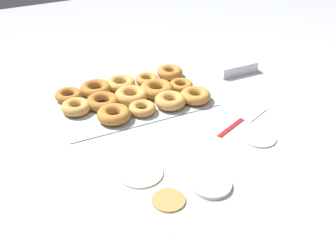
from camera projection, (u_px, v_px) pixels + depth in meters
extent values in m
plane|color=#B2B5BA|center=(191.00, 145.00, 1.19)|extent=(3.00, 3.00, 0.00)
cylinder|color=silver|center=(211.00, 185.00, 1.04)|extent=(0.10, 0.10, 0.01)
cylinder|color=beige|center=(260.00, 137.00, 1.22)|extent=(0.10, 0.10, 0.01)
cylinder|color=beige|center=(140.00, 172.00, 1.09)|extent=(0.12, 0.12, 0.01)
cylinder|color=#B27F42|center=(169.00, 199.00, 1.00)|extent=(0.08, 0.08, 0.01)
cube|color=silver|center=(132.00, 100.00, 1.40)|extent=(0.50, 0.31, 0.01)
torus|color=#B7752D|center=(170.00, 72.00, 1.54)|extent=(0.09, 0.09, 0.03)
torus|color=#C68438|center=(147.00, 79.00, 1.50)|extent=(0.08, 0.08, 0.02)
torus|color=#D19347|center=(121.00, 83.00, 1.47)|extent=(0.10, 0.10, 0.03)
torus|color=#AD6B28|center=(96.00, 88.00, 1.43)|extent=(0.11, 0.11, 0.03)
torus|color=#AD6B28|center=(69.00, 95.00, 1.40)|extent=(0.09, 0.09, 0.03)
torus|color=#B7752D|center=(181.00, 85.00, 1.46)|extent=(0.08, 0.08, 0.02)
torus|color=#B7752D|center=(157.00, 89.00, 1.42)|extent=(0.11, 0.11, 0.04)
torus|color=#D19347|center=(131.00, 95.00, 1.39)|extent=(0.11, 0.11, 0.03)
torus|color=#AD6B28|center=(103.00, 101.00, 1.36)|extent=(0.10, 0.10, 0.03)
torus|color=#D19347|center=(76.00, 107.00, 1.33)|extent=(0.09, 0.09, 0.03)
torus|color=#C68438|center=(195.00, 96.00, 1.39)|extent=(0.10, 0.10, 0.03)
torus|color=#D19347|center=(170.00, 101.00, 1.36)|extent=(0.10, 0.10, 0.03)
torus|color=#D19347|center=(142.00, 108.00, 1.33)|extent=(0.09, 0.09, 0.03)
torus|color=#B7752D|center=(114.00, 114.00, 1.29)|extent=(0.10, 0.10, 0.03)
cube|color=white|center=(230.00, 66.00, 1.61)|extent=(0.15, 0.15, 0.02)
cube|color=white|center=(230.00, 61.00, 1.60)|extent=(0.15, 0.15, 0.02)
cube|color=maroon|center=(231.00, 127.00, 1.27)|extent=(0.12, 0.06, 0.01)
cube|color=#BCBCC1|center=(251.00, 112.00, 1.34)|extent=(0.12, 0.10, 0.01)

